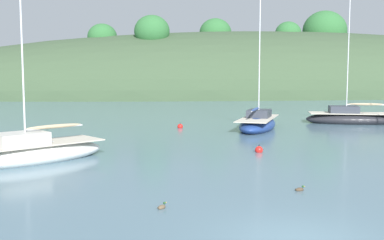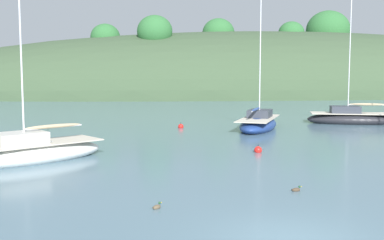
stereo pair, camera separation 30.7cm
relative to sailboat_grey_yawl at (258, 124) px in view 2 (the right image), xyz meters
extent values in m
plane|color=slate|center=(-5.74, -23.85, -0.45)|extent=(400.00, 400.00, 0.00)
ellipsoid|color=#384C33|center=(19.26, 52.45, -0.45)|extent=(150.00, 36.00, 23.99)
ellipsoid|color=#2D6633|center=(7.04, 53.84, 11.27)|extent=(6.08, 5.53, 5.53)
ellipsoid|color=#2D6633|center=(-13.93, 50.94, 10.11)|extent=(5.20, 4.73, 4.73)
ellipsoid|color=#2D6633|center=(20.37, 50.99, 11.09)|extent=(4.95, 4.50, 4.50)
ellipsoid|color=#2D6633|center=(-5.42, 46.05, 10.82)|extent=(6.01, 5.47, 5.47)
ellipsoid|color=#2D6633|center=(29.45, 55.36, 12.04)|extent=(8.78, 7.99, 7.99)
ellipsoid|color=navy|center=(-0.02, -0.05, -0.12)|extent=(5.54, 7.86, 1.20)
cube|color=beige|center=(-0.02, -0.05, 0.42)|extent=(5.09, 7.23, 0.06)
cube|color=#333842|center=(0.24, 0.50, 0.73)|extent=(2.53, 2.88, 0.62)
cylinder|color=silver|center=(0.14, 0.29, 5.28)|extent=(0.09, 0.09, 9.73)
cylinder|color=silver|center=(-0.54, -1.13, 1.16)|extent=(1.42, 2.87, 0.07)
ellipsoid|color=#2D4784|center=(-0.54, -1.13, 1.21)|extent=(1.49, 2.81, 0.20)
ellipsoid|color=white|center=(-14.85, -11.26, -0.12)|extent=(7.68, 6.41, 1.21)
cube|color=beige|center=(-14.85, -11.26, 0.43)|extent=(7.07, 5.90, 0.06)
cube|color=beige|center=(-15.35, -11.61, 0.74)|extent=(2.94, 2.75, 0.62)
cylinder|color=silver|center=(-15.17, -11.48, 5.33)|extent=(0.09, 0.09, 9.82)
cylinder|color=silver|center=(-13.86, -10.58, 1.17)|extent=(2.65, 1.86, 0.07)
ellipsoid|color=tan|center=(-13.86, -10.58, 1.22)|extent=(2.62, 1.90, 0.20)
ellipsoid|color=#232328|center=(9.18, 3.00, -0.12)|extent=(8.03, 4.65, 1.22)
cube|color=beige|center=(9.18, 3.00, 0.43)|extent=(7.38, 4.27, 0.06)
cube|color=#333842|center=(8.60, 3.17, 0.74)|extent=(2.81, 2.30, 0.63)
cylinder|color=silver|center=(8.81, 3.11, 5.30)|extent=(0.09, 0.09, 9.73)
cylinder|color=silver|center=(10.34, 2.65, 1.18)|extent=(3.08, 0.98, 0.07)
ellipsoid|color=tan|center=(10.34, 2.65, 1.23)|extent=(3.00, 1.07, 0.20)
sphere|color=red|center=(-5.90, 1.65, -0.33)|extent=(0.44, 0.44, 0.44)
cylinder|color=black|center=(-5.90, 1.65, -0.06)|extent=(0.04, 0.04, 0.10)
sphere|color=red|center=(-2.88, -10.27, -0.33)|extent=(0.44, 0.44, 0.44)
cylinder|color=black|center=(-2.88, -10.27, -0.06)|extent=(0.04, 0.04, 0.10)
ellipsoid|color=brown|center=(-9.13, -20.45, -0.41)|extent=(0.37, 0.37, 0.16)
sphere|color=#1E4723|center=(-9.03, -20.35, -0.30)|extent=(0.09, 0.09, 0.09)
cone|color=gold|center=(-8.99, -20.30, -0.30)|extent=(0.06, 0.06, 0.04)
cone|color=brown|center=(-9.24, -20.56, -0.38)|extent=(0.10, 0.10, 0.08)
ellipsoid|color=#473828|center=(-3.79, -18.86, -0.41)|extent=(0.37, 0.24, 0.16)
sphere|color=#1E4723|center=(-3.65, -18.83, -0.30)|extent=(0.09, 0.09, 0.09)
cone|color=gold|center=(-3.59, -18.82, -0.30)|extent=(0.05, 0.04, 0.04)
cone|color=#473828|center=(-3.94, -18.89, -0.38)|extent=(0.09, 0.08, 0.08)
camera|label=1|loc=(-10.32, -35.67, 4.03)|focal=44.50mm
camera|label=2|loc=(-10.01, -35.71, 4.03)|focal=44.50mm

